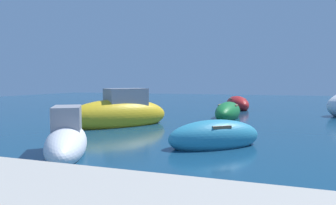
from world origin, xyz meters
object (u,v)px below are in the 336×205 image
object	(u,v)px
moored_boat_4	(228,112)
moored_boat_8	(237,104)
moored_boat_0	(119,114)
moored_boat_6	(215,137)
moored_boat_7	(67,140)

from	to	relation	value
moored_boat_4	moored_boat_8	bearing A→B (deg)	1.68
moored_boat_0	moored_boat_6	distance (m)	5.74
moored_boat_4	moored_boat_0	bearing A→B (deg)	138.56
moored_boat_4	moored_boat_8	size ratio (longest dim) A/B	1.03
moored_boat_0	moored_boat_6	world-z (taller)	moored_boat_0
moored_boat_8	moored_boat_7	bearing A→B (deg)	148.02
moored_boat_7	moored_boat_8	distance (m)	15.65
moored_boat_8	moored_boat_6	bearing A→B (deg)	162.31
moored_boat_7	moored_boat_8	xyz separation A→B (m)	(3.10, 15.34, -0.03)
moored_boat_8	moored_boat_4	bearing A→B (deg)	160.03
moored_boat_4	moored_boat_6	bearing A→B (deg)	-174.40
moored_boat_0	moored_boat_4	size ratio (longest dim) A/B	1.20
moored_boat_7	moored_boat_6	bearing A→B (deg)	87.58
moored_boat_4	moored_boat_7	size ratio (longest dim) A/B	1.11
moored_boat_0	moored_boat_7	xyz separation A→B (m)	(1.10, -5.18, -0.15)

